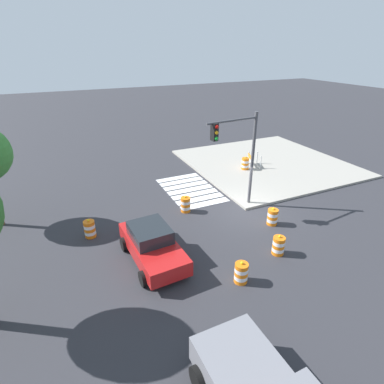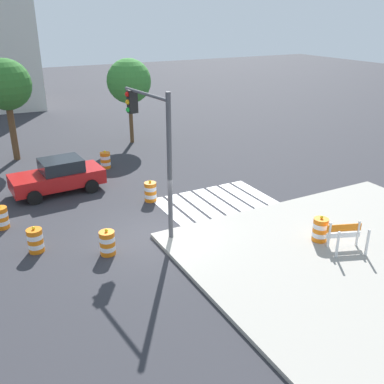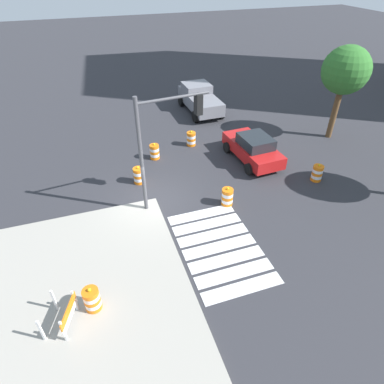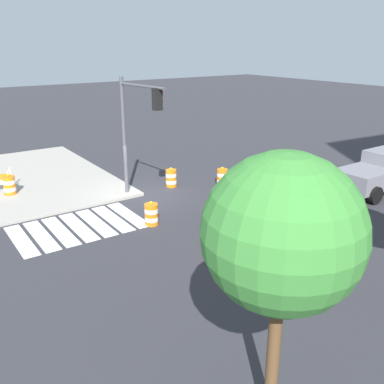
{
  "view_description": "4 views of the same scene",
  "coord_description": "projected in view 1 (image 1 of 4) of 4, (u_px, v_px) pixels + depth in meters",
  "views": [
    {
      "loc": [
        -13.11,
        9.51,
        8.89
      ],
      "look_at": [
        1.47,
        2.83,
        1.15
      ],
      "focal_mm": 28.64,
      "sensor_mm": 36.0,
      "label": 1
    },
    {
      "loc": [
        -5.7,
        -14.05,
        8.12
      ],
      "look_at": [
        2.42,
        1.09,
        1.03
      ],
      "focal_mm": 40.84,
      "sensor_mm": 36.0,
      "label": 2
    },
    {
      "loc": [
        12.94,
        -2.47,
        10.13
      ],
      "look_at": [
        0.79,
        1.66,
        0.7
      ],
      "focal_mm": 30.66,
      "sensor_mm": 36.0,
      "label": 3
    },
    {
      "loc": [
        9.26,
        17.57,
        7.12
      ],
      "look_at": [
        -0.46,
        3.48,
        1.11
      ],
      "focal_mm": 40.08,
      "sensor_mm": 36.0,
      "label": 4
    }
  ],
  "objects": [
    {
      "name": "traffic_barrel_far_curb",
      "position": [
        90.0,
        229.0,
        15.52
      ],
      "size": [
        0.56,
        0.56,
        1.02
      ],
      "color": "orange",
      "rests_on": "ground"
    },
    {
      "name": "ground_plane",
      "position": [
        246.0,
        211.0,
        18.16
      ],
      "size": [
        120.0,
        120.0,
        0.0
      ],
      "primitive_type": "plane",
      "color": "#2D2D33"
    },
    {
      "name": "traffic_barrel_median_near",
      "position": [
        272.0,
        217.0,
        16.61
      ],
      "size": [
        0.56,
        0.56,
        1.02
      ],
      "color": "orange",
      "rests_on": "ground"
    },
    {
      "name": "sidewalk_corner",
      "position": [
        266.0,
        163.0,
        25.29
      ],
      "size": [
        12.0,
        12.0,
        0.15
      ],
      "primitive_type": "cube",
      "color": "#9E998E",
      "rests_on": "ground"
    },
    {
      "name": "traffic_light_pole",
      "position": [
        238.0,
        146.0,
        16.65
      ],
      "size": [
        0.66,
        3.28,
        5.5
      ],
      "color": "#4C4C51",
      "rests_on": "sidewalk_corner"
    },
    {
      "name": "traffic_barrel_crosswalk_end",
      "position": [
        241.0,
        273.0,
        12.54
      ],
      "size": [
        0.56,
        0.56,
        1.02
      ],
      "color": "orange",
      "rests_on": "ground"
    },
    {
      "name": "traffic_barrel_median_far",
      "position": [
        186.0,
        204.0,
        17.9
      ],
      "size": [
        0.56,
        0.56,
        1.02
      ],
      "color": "orange",
      "rests_on": "ground"
    },
    {
      "name": "crosswalk_stripes",
      "position": [
        190.0,
        190.0,
        20.76
      ],
      "size": [
        5.1,
        3.2,
        0.02
      ],
      "color": "silver",
      "rests_on": "ground"
    },
    {
      "name": "traffic_barrel_on_sidewalk",
      "position": [
        245.0,
        164.0,
        23.64
      ],
      "size": [
        0.56,
        0.56,
        1.02
      ],
      "color": "orange",
      "rests_on": "sidewalk_corner"
    },
    {
      "name": "sports_car",
      "position": [
        152.0,
        244.0,
        13.72
      ],
      "size": [
        4.4,
        2.33,
        1.63
      ],
      "color": "red",
      "rests_on": "ground"
    },
    {
      "name": "traffic_barrel_near_corner",
      "position": [
        278.0,
        246.0,
        14.24
      ],
      "size": [
        0.56,
        0.56,
        1.02
      ],
      "color": "orange",
      "rests_on": "ground"
    },
    {
      "name": "construction_barricade",
      "position": [
        252.0,
        159.0,
        24.22
      ],
      "size": [
        1.43,
        1.16,
        1.0
      ],
      "color": "silver",
      "rests_on": "sidewalk_corner"
    }
  ]
}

